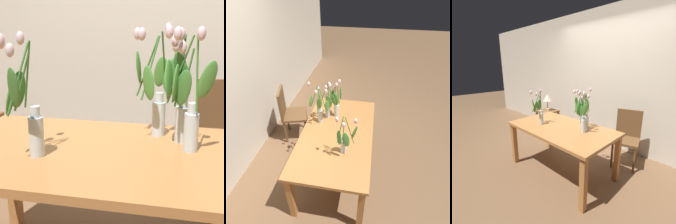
{
  "view_description": "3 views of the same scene",
  "coord_description": "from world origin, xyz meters",
  "views": [
    {
      "loc": [
        0.32,
        -1.45,
        1.33
      ],
      "look_at": [
        0.01,
        -0.04,
        0.94
      ],
      "focal_mm": 54.61,
      "sensor_mm": 36.0,
      "label": 1
    },
    {
      "loc": [
        -1.93,
        -0.36,
        2.45
      ],
      "look_at": [
        0.09,
        0.0,
        1.0
      ],
      "focal_mm": 32.48,
      "sensor_mm": 36.0,
      "label": 2
    },
    {
      "loc": [
        1.69,
        -1.67,
        1.64
      ],
      "look_at": [
        0.02,
        0.04,
        0.97
      ],
      "focal_mm": 26.91,
      "sensor_mm": 36.0,
      "label": 3
    }
  ],
  "objects": [
    {
      "name": "dining_chair",
      "position": [
        0.63,
        0.92,
        0.52
      ],
      "size": [
        0.49,
        0.49,
        0.93
      ],
      "color": "brown",
      "rests_on": "ground"
    },
    {
      "name": "tulip_vase_2",
      "position": [
        0.17,
        0.26,
        0.95
      ],
      "size": [
        0.18,
        0.29,
        0.58
      ],
      "color": "silver",
      "rests_on": "dining_table"
    },
    {
      "name": "tulip_vase_3",
      "position": [
        0.34,
        0.07,
        0.96
      ],
      "size": [
        0.25,
        0.15,
        0.57
      ],
      "color": "silver",
      "rests_on": "dining_table"
    },
    {
      "name": "table_lamp",
      "position": [
        -1.45,
        0.95,
        0.86
      ],
      "size": [
        0.22,
        0.22,
        0.4
      ],
      "color": "olive",
      "rests_on": "side_table"
    },
    {
      "name": "side_table",
      "position": [
        -1.43,
        0.93,
        0.43
      ],
      "size": [
        0.44,
        0.44,
        0.55
      ],
      "color": "brown",
      "rests_on": "ground"
    },
    {
      "name": "dining_table",
      "position": [
        0.0,
        0.0,
        0.65
      ],
      "size": [
        1.6,
        0.9,
        0.74
      ],
      "color": "#B7753D",
      "rests_on": "ground"
    },
    {
      "name": "tulip_vase_0",
      "position": [
        0.3,
        0.18,
        0.97
      ],
      "size": [
        0.17,
        0.27,
        0.56
      ],
      "color": "silver",
      "rests_on": "dining_table"
    },
    {
      "name": "ground_plane",
      "position": [
        0.0,
        0.0,
        0.0
      ],
      "size": [
        18.0,
        18.0,
        0.0
      ],
      "primitive_type": "plane",
      "color": "brown"
    },
    {
      "name": "tulip_vase_1",
      "position": [
        -0.34,
        -0.15,
        0.94
      ],
      "size": [
        0.17,
        0.24,
        0.54
      ],
      "color": "silver",
      "rests_on": "dining_table"
    },
    {
      "name": "room_wall_rear",
      "position": [
        0.0,
        1.39,
        1.35
      ],
      "size": [
        9.0,
        0.1,
        2.7
      ],
      "primitive_type": "cube",
      "color": "beige",
      "rests_on": "ground"
    },
    {
      "name": "pillar_candle",
      "position": [
        -1.34,
        0.87,
        0.59
      ],
      "size": [
        0.06,
        0.06,
        0.07
      ],
      "primitive_type": "cylinder",
      "color": "beige",
      "rests_on": "side_table"
    }
  ]
}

